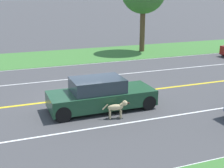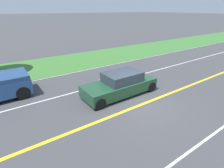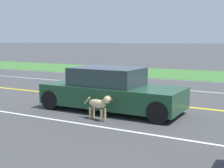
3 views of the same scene
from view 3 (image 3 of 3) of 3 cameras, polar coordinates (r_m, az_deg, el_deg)
The scene contains 8 objects.
ground_plane at distance 11.67m, azimuth 2.86°, elevation -3.11°, with size 400.00×400.00×0.00m, color #424244.
centre_divider_line at distance 11.67m, azimuth 2.86°, elevation -3.09°, with size 0.18×160.00×0.01m, color yellow.
lane_edge_line_left at distance 18.15m, azimuth 12.63°, elevation 0.72°, with size 0.14×160.00×0.01m, color white.
lane_dash_same_dir at distance 8.74m, azimuth -7.36°, elevation -6.95°, with size 0.10×160.00×0.01m, color white.
lane_dash_oncoming at distance 14.85m, azimuth 8.81°, elevation -0.78°, with size 0.10×160.00×0.01m, color white.
grass_verge_left at distance 21.03m, azimuth 14.94°, elevation 1.65°, with size 6.00×160.00×0.03m, color #3D7533.
ego_car at distance 9.98m, azimuth -0.21°, elevation -1.27°, with size 1.81×4.54×1.39m.
dog at distance 8.84m, azimuth -2.25°, elevation -3.66°, with size 0.37×1.10×0.75m.
Camera 3 is at (10.29, 5.03, 2.26)m, focal length 50.00 mm.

